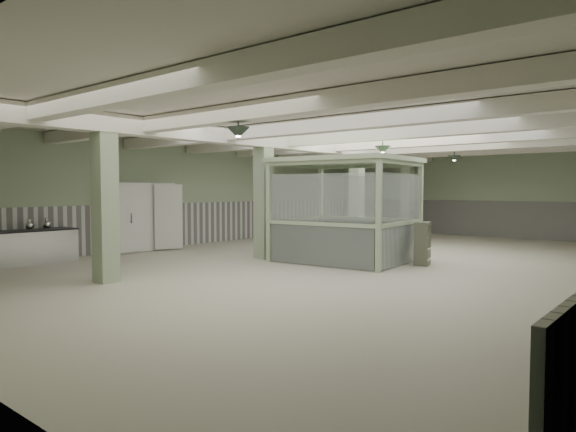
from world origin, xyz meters
The scene contains 26 objects.
floor centered at (0.00, 0.00, 0.00)m, with size 20.00×20.00×0.00m, color #BCB6A5.
ceiling centered at (0.00, 0.00, 3.60)m, with size 14.00×20.00×0.02m, color beige.
wall_back centered at (0.00, 10.00, 1.80)m, with size 14.00×0.02×3.60m, color #A0B893.
wall_left centered at (-7.00, 0.00, 1.80)m, with size 0.02×20.00×3.60m, color #A0B893.
wainscot_left centered at (-6.97, 0.00, 0.75)m, with size 0.05×19.90×1.50m, color silver.
wainscot_back centered at (0.00, 9.97, 0.75)m, with size 13.90×0.05×1.50m, color silver.
girder centered at (-2.50, 0.00, 3.38)m, with size 0.45×19.90×0.40m, color white.
beam_a centered at (0.00, -7.50, 3.42)m, with size 13.90×0.35×0.32m, color white.
beam_b centered at (0.00, -5.00, 3.42)m, with size 13.90×0.35×0.32m, color white.
beam_c centered at (0.00, -2.50, 3.42)m, with size 13.90×0.35×0.32m, color white.
beam_d centered at (0.00, 0.00, 3.42)m, with size 13.90×0.35×0.32m, color white.
beam_e centered at (0.00, 2.50, 3.42)m, with size 13.90×0.35×0.32m, color white.
beam_f centered at (0.00, 5.00, 3.42)m, with size 13.90×0.35×0.32m, color white.
beam_g centered at (0.00, 7.50, 3.42)m, with size 13.90×0.35×0.32m, color white.
column_a centered at (-2.50, -6.00, 1.80)m, with size 0.42×0.42×3.60m, color #9EB390.
column_b centered at (-2.50, -1.00, 1.80)m, with size 0.42×0.42×3.60m, color #9EB390.
column_c centered at (-2.50, 4.00, 1.80)m, with size 0.42×0.42×3.60m, color #9EB390.
column_d centered at (-2.50, 8.00, 1.80)m, with size 0.42×0.42×3.60m, color #9EB390.
pendant_front centered at (0.50, -5.00, 3.05)m, with size 0.44×0.44×0.22m, color #304032.
pendant_mid centered at (0.50, 0.50, 3.05)m, with size 0.44×0.44×0.22m, color #304032.
pendant_back centered at (0.50, 5.50, 3.05)m, with size 0.44×0.44×0.22m, color #304032.
pitcher_near centered at (-6.55, -5.35, 1.05)m, with size 0.21×0.24×0.31m, color silver, non-canonical shape.
pitcher_far centered at (-6.54, -5.82, 1.04)m, with size 0.20×0.23×0.29m, color silver, non-canonical shape.
walkin_cooler centered at (-6.62, -2.33, 1.09)m, with size 0.97×2.38×2.18m.
guard_booth centered at (-0.39, 0.05, 1.89)m, with size 3.75×3.25×2.84m.
filing_cabinet centered at (1.63, 0.63, 0.57)m, with size 0.37×0.52×1.13m, color #626554.
Camera 1 is at (7.44, -11.90, 1.99)m, focal length 32.00 mm.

